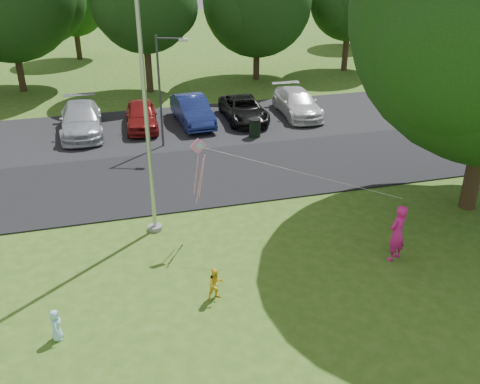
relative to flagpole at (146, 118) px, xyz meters
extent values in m
plane|color=#38631A|center=(3.50, -5.00, -4.17)|extent=(120.00, 120.00, 0.00)
cube|color=black|center=(3.50, 4.00, -4.14)|extent=(60.00, 6.00, 0.06)
cube|color=black|center=(3.50, 10.50, -4.14)|extent=(42.00, 7.00, 0.06)
cylinder|color=#B7BABF|center=(0.00, 0.00, 0.83)|extent=(0.14, 0.14, 10.00)
cylinder|color=gray|center=(0.00, 0.00, -4.09)|extent=(0.50, 0.50, 0.16)
cylinder|color=#3F3F44|center=(1.39, 7.91, -1.50)|extent=(0.11, 0.11, 5.34)
cylinder|color=#3F3F44|center=(1.97, 7.68, 1.04)|extent=(1.19, 0.52, 0.07)
cube|color=silver|center=(2.55, 7.46, 0.97)|extent=(0.44, 0.33, 0.12)
cylinder|color=black|center=(6.06, 7.94, -3.70)|extent=(0.58, 0.58, 0.94)
cylinder|color=black|center=(6.06, 7.94, -3.20)|extent=(0.62, 0.62, 0.05)
cylinder|color=#332316|center=(11.79, -1.40, -2.36)|extent=(0.62, 0.62, 3.61)
sphere|color=black|center=(9.73, -2.69, 2.53)|extent=(6.18, 6.18, 6.18)
sphere|color=black|center=(9.49, -2.40, 2.04)|extent=(5.35, 5.35, 5.35)
cylinder|color=#332316|center=(-6.10, 20.24, -2.57)|extent=(0.44, 0.44, 3.19)
sphere|color=black|center=(-4.18, 21.09, 1.37)|extent=(5.53, 5.53, 5.53)
cylinder|color=#332316|center=(1.92, 17.90, -2.45)|extent=(0.44, 0.44, 3.43)
sphere|color=black|center=(1.92, 17.90, 1.45)|extent=(6.27, 6.27, 6.27)
sphere|color=black|center=(3.33, 18.53, 0.98)|extent=(4.07, 4.07, 4.07)
sphere|color=black|center=(0.66, 17.12, 1.14)|extent=(3.76, 3.76, 3.76)
cylinder|color=#332316|center=(9.53, 19.17, -2.84)|extent=(0.44, 0.44, 2.66)
sphere|color=black|center=(9.53, 19.17, 1.03)|extent=(7.27, 7.27, 7.27)
sphere|color=black|center=(11.16, 19.89, 0.49)|extent=(4.72, 4.72, 4.72)
sphere|color=black|center=(8.07, 18.26, 0.67)|extent=(4.36, 4.36, 4.36)
cylinder|color=#332316|center=(16.62, 19.89, -2.66)|extent=(0.44, 0.44, 3.02)
sphere|color=black|center=(16.62, 19.89, 0.84)|extent=(5.67, 5.67, 5.67)
sphere|color=black|center=(17.89, 20.46, 0.41)|extent=(3.68, 3.68, 3.68)
sphere|color=black|center=(15.48, 19.18, 0.55)|extent=(3.40, 3.40, 3.40)
cylinder|color=#332316|center=(25.42, 17.25, -2.45)|extent=(0.44, 0.44, 3.42)
cylinder|color=#332316|center=(-2.50, 29.00, -2.87)|extent=(0.44, 0.44, 2.60)
sphere|color=black|center=(-2.50, 29.00, 0.25)|extent=(5.20, 5.20, 5.20)
sphere|color=black|center=(-1.33, 29.52, -0.14)|extent=(3.38, 3.38, 3.38)
sphere|color=black|center=(-3.54, 28.35, -0.01)|extent=(3.12, 3.12, 3.12)
cylinder|color=#332316|center=(21.50, 28.50, -2.87)|extent=(0.44, 0.44, 2.60)
imported|color=#B2B7BF|center=(-2.40, 10.79, -3.37)|extent=(2.06, 5.08, 1.47)
imported|color=maroon|center=(0.66, 10.77, -3.42)|extent=(1.89, 4.13, 1.37)
imported|color=navy|center=(3.39, 10.77, -3.37)|extent=(1.84, 4.54, 1.47)
imported|color=black|center=(6.22, 10.62, -3.48)|extent=(2.16, 4.53, 1.25)
imported|color=silver|center=(9.39, 10.71, -3.42)|extent=(2.10, 4.82, 1.38)
imported|color=#E21E88|center=(7.22, -3.90, -3.19)|extent=(0.84, 0.71, 1.94)
imported|color=yellow|center=(1.21, -4.40, -3.66)|extent=(0.57, 0.50, 1.01)
imported|color=#A6EEFF|center=(-3.15, -4.96, -3.72)|extent=(0.31, 0.45, 0.90)
cube|color=pink|center=(1.48, -0.91, -0.80)|extent=(0.55, 0.06, 0.55)
cube|color=#8CC6E5|center=(1.53, -0.94, -0.78)|extent=(0.26, 0.04, 0.26)
cylinder|color=white|center=(4.35, -2.41, -1.38)|extent=(5.74, 3.00, 1.18)
cylinder|color=pink|center=(1.38, -0.91, -1.78)|extent=(0.18, 0.23, 1.46)
cylinder|color=pink|center=(1.58, -0.86, -1.90)|extent=(0.20, 0.38, 1.67)
cylinder|color=pink|center=(1.48, -0.99, -2.01)|extent=(0.22, 0.56, 1.86)
camera|label=1|loc=(-1.40, -16.63, 5.49)|focal=40.00mm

